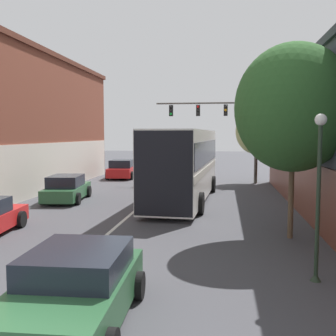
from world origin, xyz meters
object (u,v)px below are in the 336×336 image
parked_car_left_mid (67,189)px  street_tree_near (293,108)px  parked_car_left_far (122,169)px  hatchback_foreground (75,289)px  street_tree_far (257,131)px  traffic_signal_gantry (222,121)px  bus (184,162)px  street_lamp (318,192)px

parked_car_left_mid → street_tree_near: street_tree_near is taller
parked_car_left_far → hatchback_foreground: bearing=-172.3°
hatchback_foreground → street_tree_near: street_tree_near is taller
parked_car_left_far → street_tree_far: size_ratio=0.79×
traffic_signal_gantry → street_tree_near: bearing=-80.6°
traffic_signal_gantry → street_tree_near: 15.12m
traffic_signal_gantry → bus: bearing=-103.3°
hatchback_foreground → street_tree_far: 23.01m
hatchback_foreground → street_tree_near: (4.99, 6.85, 3.76)m
traffic_signal_gantry → street_tree_far: traffic_signal_gantry is taller
street_tree_near → parked_car_left_mid: bearing=149.8°
hatchback_foreground → parked_car_left_far: parked_car_left_far is taller
bus → traffic_signal_gantry: 8.49m
parked_car_left_far → street_tree_near: (10.45, -17.23, 3.71)m
street_tree_near → parked_car_left_far: bearing=121.2°
bus → street_lamp: 11.82m
parked_car_left_mid → parked_car_left_far: 11.10m
bus → parked_car_left_mid: 6.44m
parked_car_left_far → bus: bearing=-154.2°
bus → street_lamp: size_ratio=2.79×
traffic_signal_gantry → street_tree_far: bearing=10.5°
bus → parked_car_left_far: size_ratio=2.61×
hatchback_foreground → parked_car_left_mid: 14.13m
hatchback_foreground → traffic_signal_gantry: (2.52, 21.77, 3.86)m
hatchback_foreground → parked_car_left_far: 24.70m
street_lamp → street_tree_near: street_tree_near is taller
bus → parked_car_left_mid: bearing=100.9°
bus → street_tree_near: (4.34, -6.99, 2.31)m
street_lamp → hatchback_foreground: bearing=-150.2°
bus → hatchback_foreground: bus is taller
parked_car_left_mid → street_tree_near: size_ratio=0.66×
traffic_signal_gantry → street_tree_near: size_ratio=1.10×
hatchback_foreground → parked_car_left_far: (-5.46, 24.09, 0.05)m
traffic_signal_gantry → street_tree_far: size_ratio=1.34×
traffic_signal_gantry → street_tree_near: street_tree_near is taller
bus → street_tree_near: 8.55m
parked_car_left_mid → street_tree_far: 14.41m
hatchback_foreground → street_tree_far: street_tree_far is taller
bus → traffic_signal_gantry: bearing=-10.4°
bus → parked_car_left_mid: (-6.21, -0.86, -1.45)m
street_tree_far → street_tree_near: bearing=-90.2°
hatchback_foreground → street_lamp: bearing=-62.4°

